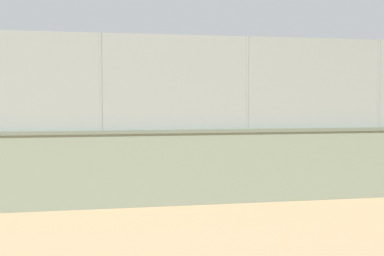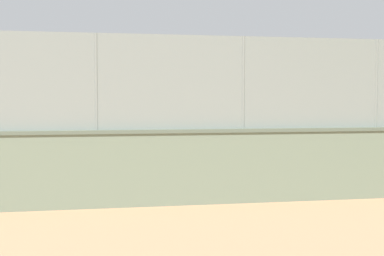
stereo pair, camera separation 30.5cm
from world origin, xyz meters
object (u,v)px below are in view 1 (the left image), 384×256
player_baseline_waiting (136,136)px  courtside_bench (47,175)px  player_foreground_swinging (136,134)px  sports_ball (110,170)px

player_baseline_waiting → courtside_bench: 5.62m
player_foreground_swinging → sports_ball: size_ratio=8.12×
player_foreground_swinging → courtside_bench: player_foreground_swinging is taller
player_baseline_waiting → player_foreground_swinging: (-0.30, -3.81, -0.15)m
player_baseline_waiting → courtside_bench: player_baseline_waiting is taller
player_foreground_swinging → sports_ball: (1.26, 5.49, -0.78)m
player_foreground_swinging → courtside_bench: (2.85, 8.80, -0.41)m
player_baseline_waiting → courtside_bench: bearing=63.0°
player_baseline_waiting → courtside_bench: size_ratio=1.07×
player_foreground_swinging → courtside_bench: 9.26m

